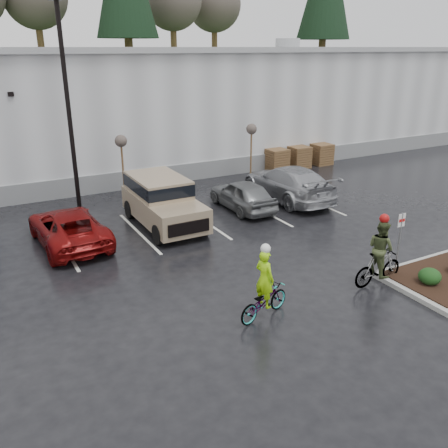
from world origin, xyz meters
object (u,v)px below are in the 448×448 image
cyclist_olive (379,259)px  sapling_mid (121,144)px  lamppost (66,85)px  pallet_stack_b (299,157)px  fire_lane_sign (400,236)px  pallet_stack_c (321,154)px  suv_tan (164,203)px  pallet_stack_a (277,160)px  car_red (68,227)px  car_far_silver (288,183)px  sapling_east (251,132)px  cyclist_hivis (264,295)px  car_grey (242,195)px

cyclist_olive → sapling_mid: bearing=18.4°
lamppost → pallet_stack_b: size_ratio=6.83×
lamppost → fire_lane_sign: (7.80, -11.80, -4.28)m
pallet_stack_c → suv_tan: suv_tan is taller
lamppost → cyclist_olive: lamppost is taller
lamppost → sapling_mid: lamppost is taller
pallet_stack_a → pallet_stack_c: 3.50m
fire_lane_sign → car_red: bearing=138.6°
lamppost → cyclist_olive: (6.76, -12.00, -4.81)m
suv_tan → cyclist_olive: cyclist_olive is taller
lamppost → car_far_silver: (9.61, -3.14, -4.84)m
pallet_stack_a → cyclist_olive: size_ratio=0.56×
sapling_east → cyclist_olive: 13.53m
sapling_mid → sapling_east: size_ratio=1.00×
sapling_east → lamppost: bearing=-174.3°
sapling_east → pallet_stack_a: bearing=21.8°
suv_tan → car_far_silver: size_ratio=0.88×
cyclist_hivis → sapling_east: bearing=-45.6°
pallet_stack_c → car_grey: bearing=-149.5°
pallet_stack_a → car_grey: size_ratio=0.32×
fire_lane_sign → car_far_silver: bearing=78.2°
lamppost → pallet_stack_c: lamppost is taller
car_grey → sapling_east: bearing=-125.5°
car_far_silver → cyclist_olive: bearing=73.5°
suv_tan → pallet_stack_c: bearing=23.4°
lamppost → pallet_stack_a: size_ratio=6.83×
sapling_mid → car_grey: sapling_mid is taller
pallet_stack_a → car_far_silver: bearing=-119.4°
pallet_stack_b → suv_tan: suv_tan is taller
lamppost → car_far_silver: size_ratio=1.58×
suv_tan → car_grey: suv_tan is taller
car_grey → cyclist_hivis: 9.56m
cyclist_hivis → fire_lane_sign: bearing=-104.3°
sapling_mid → car_grey: bearing=-45.4°
cyclist_hivis → pallet_stack_c: bearing=-59.6°
cyclist_hivis → cyclist_olive: cyclist_olive is taller
sapling_east → car_red: bearing=-156.7°
pallet_stack_c → car_red: 18.20m
car_grey → cyclist_hivis: size_ratio=1.86×
sapling_east → car_red: (-11.24, -4.83, -2.03)m
lamppost → suv_tan: bearing=-53.6°
lamppost → fire_lane_sign: lamppost is taller
sapling_east → pallet_stack_a: size_ratio=2.37×
lamppost → cyclist_hivis: 13.14m
pallet_stack_c → car_grey: (-9.17, -5.39, 0.04)m
pallet_stack_a → suv_tan: suv_tan is taller
pallet_stack_c → fire_lane_sign: fire_lane_sign is taller
lamppost → suv_tan: size_ratio=1.81×
pallet_stack_a → cyclist_olive: (-5.74, -14.00, 0.20)m
car_red → fire_lane_sign: bearing=135.7°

